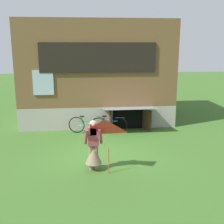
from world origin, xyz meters
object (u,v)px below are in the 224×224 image
(person, at_px, (93,149))
(bicycle_green, at_px, (87,125))
(bicycle_blue, at_px, (109,124))
(kite, at_px, (105,134))

(person, height_order, bicycle_green, person)
(bicycle_blue, xyz_separation_m, bicycle_green, (-1.00, -0.12, 0.02))
(person, bearing_deg, bicycle_green, 83.32)
(kite, relative_size, bicycle_blue, 1.07)
(bicycle_blue, bearing_deg, bicycle_green, -156.98)
(person, relative_size, kite, 0.96)
(kite, distance_m, bicycle_blue, 4.68)
(person, bearing_deg, bicycle_blue, 69.01)
(kite, relative_size, bicycle_green, 0.99)
(kite, height_order, bicycle_blue, kite)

